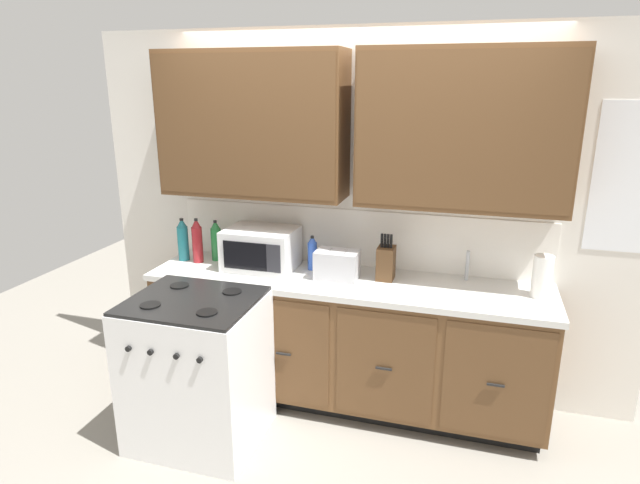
{
  "coord_description": "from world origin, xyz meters",
  "views": [
    {
      "loc": [
        0.78,
        -2.94,
        2.18
      ],
      "look_at": [
        -0.16,
        0.27,
        1.17
      ],
      "focal_mm": 30.22,
      "sensor_mm": 36.0,
      "label": 1
    }
  ],
  "objects_px": {
    "microwave": "(261,249)",
    "bottle_blue": "(312,253)",
    "stove_range": "(198,370)",
    "toaster": "(337,265)",
    "knife_block": "(386,262)",
    "paper_towel_roll": "(542,276)",
    "bottle_red": "(197,241)",
    "bottle_green": "(216,241)",
    "bottle_teal": "(183,240)"
  },
  "relations": [
    {
      "from": "bottle_blue",
      "to": "paper_towel_roll",
      "type": "bearing_deg",
      "value": -3.22
    },
    {
      "from": "bottle_red",
      "to": "bottle_blue",
      "type": "xyz_separation_m",
      "value": [
        0.83,
        0.08,
        -0.04
      ]
    },
    {
      "from": "knife_block",
      "to": "paper_towel_roll",
      "type": "xyz_separation_m",
      "value": [
        0.95,
        -0.04,
        0.01
      ]
    },
    {
      "from": "bottle_green",
      "to": "bottle_blue",
      "type": "bearing_deg",
      "value": 0.2
    },
    {
      "from": "stove_range",
      "to": "bottle_teal",
      "type": "bearing_deg",
      "value": 123.37
    },
    {
      "from": "stove_range",
      "to": "toaster",
      "type": "height_order",
      "value": "toaster"
    },
    {
      "from": "bottle_teal",
      "to": "knife_block",
      "type": "bearing_deg",
      "value": 0.95
    },
    {
      "from": "paper_towel_roll",
      "to": "bottle_teal",
      "type": "xyz_separation_m",
      "value": [
        -2.43,
        0.01,
        0.02
      ]
    },
    {
      "from": "bottle_red",
      "to": "bottle_teal",
      "type": "xyz_separation_m",
      "value": [
        -0.12,
        0.01,
        -0.01
      ]
    },
    {
      "from": "bottle_red",
      "to": "knife_block",
      "type": "bearing_deg",
      "value": 1.57
    },
    {
      "from": "paper_towel_roll",
      "to": "knife_block",
      "type": "bearing_deg",
      "value": 177.86
    },
    {
      "from": "knife_block",
      "to": "stove_range",
      "type": "bearing_deg",
      "value": -145.39
    },
    {
      "from": "toaster",
      "to": "paper_towel_roll",
      "type": "distance_m",
      "value": 1.26
    },
    {
      "from": "toaster",
      "to": "bottle_blue",
      "type": "height_order",
      "value": "bottle_blue"
    },
    {
      "from": "bottle_green",
      "to": "bottle_teal",
      "type": "relative_size",
      "value": 0.95
    },
    {
      "from": "stove_range",
      "to": "bottle_blue",
      "type": "distance_m",
      "value": 1.07
    },
    {
      "from": "knife_block",
      "to": "bottle_green",
      "type": "distance_m",
      "value": 1.25
    },
    {
      "from": "microwave",
      "to": "bottle_green",
      "type": "height_order",
      "value": "bottle_green"
    },
    {
      "from": "paper_towel_roll",
      "to": "bottle_green",
      "type": "height_order",
      "value": "bottle_green"
    },
    {
      "from": "bottle_red",
      "to": "toaster",
      "type": "bearing_deg",
      "value": -2.47
    },
    {
      "from": "microwave",
      "to": "bottle_teal",
      "type": "height_order",
      "value": "bottle_teal"
    },
    {
      "from": "microwave",
      "to": "bottle_blue",
      "type": "xyz_separation_m",
      "value": [
        0.35,
        0.07,
        -0.02
      ]
    },
    {
      "from": "bottle_red",
      "to": "microwave",
      "type": "bearing_deg",
      "value": 1.33
    },
    {
      "from": "paper_towel_roll",
      "to": "bottle_blue",
      "type": "height_order",
      "value": "paper_towel_roll"
    },
    {
      "from": "knife_block",
      "to": "bottle_red",
      "type": "height_order",
      "value": "bottle_red"
    },
    {
      "from": "paper_towel_roll",
      "to": "bottle_red",
      "type": "relative_size",
      "value": 0.81
    },
    {
      "from": "toaster",
      "to": "bottle_blue",
      "type": "bearing_deg",
      "value": 148.35
    },
    {
      "from": "bottle_teal",
      "to": "paper_towel_roll",
      "type": "bearing_deg",
      "value": -0.26
    },
    {
      "from": "knife_block",
      "to": "bottle_blue",
      "type": "height_order",
      "value": "knife_block"
    },
    {
      "from": "bottle_red",
      "to": "bottle_teal",
      "type": "height_order",
      "value": "bottle_red"
    },
    {
      "from": "paper_towel_roll",
      "to": "bottle_green",
      "type": "distance_m",
      "value": 2.2
    },
    {
      "from": "paper_towel_roll",
      "to": "bottle_teal",
      "type": "bearing_deg",
      "value": 179.74
    },
    {
      "from": "bottle_green",
      "to": "bottle_teal",
      "type": "xyz_separation_m",
      "value": [
        -0.23,
        -0.07,
        0.01
      ]
    },
    {
      "from": "stove_range",
      "to": "knife_block",
      "type": "xyz_separation_m",
      "value": [
        1.03,
        0.71,
        0.57
      ]
    },
    {
      "from": "bottle_green",
      "to": "bottle_blue",
      "type": "distance_m",
      "value": 0.73
    },
    {
      "from": "bottle_green",
      "to": "bottle_teal",
      "type": "height_order",
      "value": "bottle_teal"
    },
    {
      "from": "microwave",
      "to": "paper_towel_roll",
      "type": "relative_size",
      "value": 1.85
    },
    {
      "from": "paper_towel_roll",
      "to": "bottle_red",
      "type": "bearing_deg",
      "value": -179.96
    },
    {
      "from": "stove_range",
      "to": "bottle_red",
      "type": "relative_size",
      "value": 2.94
    },
    {
      "from": "knife_block",
      "to": "bottle_blue",
      "type": "relative_size",
      "value": 1.29
    },
    {
      "from": "stove_range",
      "to": "toaster",
      "type": "relative_size",
      "value": 3.39
    },
    {
      "from": "paper_towel_roll",
      "to": "bottle_red",
      "type": "height_order",
      "value": "bottle_red"
    },
    {
      "from": "toaster",
      "to": "bottle_teal",
      "type": "xyz_separation_m",
      "value": [
        -1.17,
        0.06,
        0.06
      ]
    },
    {
      "from": "microwave",
      "to": "bottle_blue",
      "type": "relative_size",
      "value": 2.0
    },
    {
      "from": "bottle_red",
      "to": "paper_towel_roll",
      "type": "bearing_deg",
      "value": 0.04
    },
    {
      "from": "toaster",
      "to": "knife_block",
      "type": "height_order",
      "value": "knife_block"
    },
    {
      "from": "microwave",
      "to": "knife_block",
      "type": "distance_m",
      "value": 0.87
    },
    {
      "from": "knife_block",
      "to": "toaster",
      "type": "bearing_deg",
      "value": -165.12
    },
    {
      "from": "microwave",
      "to": "paper_towel_roll",
      "type": "bearing_deg",
      "value": -0.3
    },
    {
      "from": "bottle_green",
      "to": "bottle_blue",
      "type": "xyz_separation_m",
      "value": [
        0.73,
        0.0,
        -0.03
      ]
    }
  ]
}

